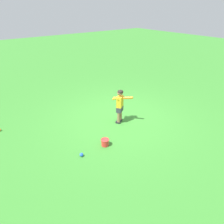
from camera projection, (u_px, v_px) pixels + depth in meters
The scene contains 4 objects.
ground_plane at pixel (120, 118), 6.60m from camera, with size 40.00×40.00×0.00m, color #38842D.
child_batter at pixel (120, 103), 6.11m from camera, with size 0.54×0.45×1.08m.
play_ball_center_lawn at pixel (82, 155), 4.95m from camera, with size 0.09×0.09×0.09m, color blue.
toy_bucket at pixel (105, 142), 5.31m from camera, with size 0.22×0.22×0.19m.
Camera 1 is at (-4.38, 3.70, 3.30)m, focal length 32.53 mm.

